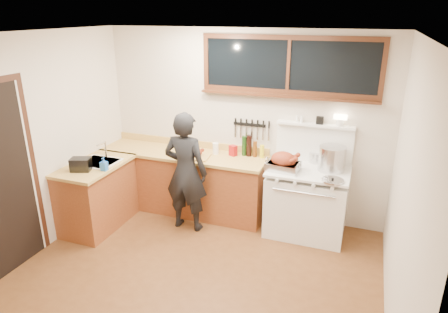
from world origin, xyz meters
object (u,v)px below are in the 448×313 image
at_px(vintage_stove, 307,200).
at_px(roast_turkey, 284,162).
at_px(man, 186,172).
at_px(cutting_board, 194,154).

distance_m(vintage_stove, roast_turkey, 0.63).
distance_m(man, cutting_board, 0.37).
bearing_deg(vintage_stove, roast_turkey, -158.33).
xyz_separation_m(vintage_stove, roast_turkey, (-0.31, -0.12, 0.53)).
bearing_deg(cutting_board, man, -86.16).
xyz_separation_m(man, cutting_board, (-0.02, 0.34, 0.14)).
height_order(vintage_stove, roast_turkey, vintage_stove).
height_order(vintage_stove, cutting_board, vintage_stove).
bearing_deg(vintage_stove, man, -164.50).
relative_size(vintage_stove, man, 0.97).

